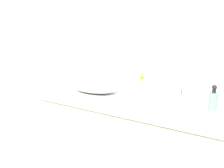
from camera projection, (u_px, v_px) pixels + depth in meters
bathroom_wall_rear at (142, 39)px, 1.89m from camera, size 6.00×0.06×2.60m
vanity_counter at (130, 154)px, 1.76m from camera, size 1.34×0.57×0.90m
wall_mirror_panel at (151, 7)px, 1.76m from camera, size 1.32×0.01×1.27m
sink_basin at (95, 86)px, 1.79m from camera, size 0.40×0.26×0.10m
faucet at (106, 77)px, 1.90m from camera, size 0.03×0.13×0.15m
soap_dispenser at (142, 87)px, 1.66m from camera, size 0.06×0.06×0.17m
lotion_bottle at (213, 100)px, 1.36m from camera, size 0.05×0.05×0.16m
tissue_box at (172, 88)px, 1.59m from camera, size 0.15×0.15×0.18m
candle_jar at (188, 105)px, 1.42m from camera, size 0.06×0.06×0.04m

